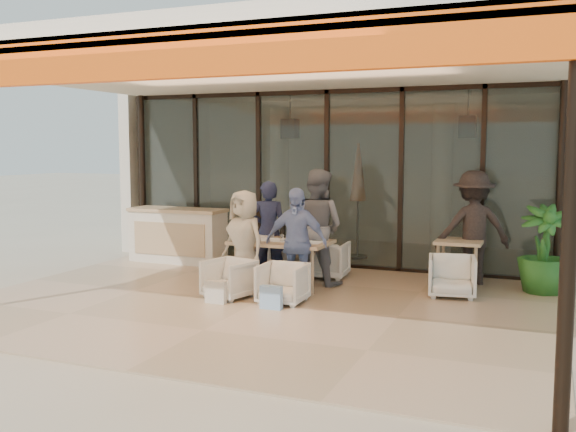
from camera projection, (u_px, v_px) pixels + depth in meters
name	position (u px, v px, depth m)	size (l,w,h in m)	color
ground	(257.00, 304.00, 8.97)	(70.00, 70.00, 0.00)	#C6B293
terrace_floor	(257.00, 303.00, 8.97)	(8.00, 6.00, 0.01)	tan
terrace_structure	(247.00, 65.00, 8.38)	(8.00, 6.00, 3.40)	silver
glass_storefront	(327.00, 179.00, 11.56)	(8.08, 0.10, 3.20)	#9EADA3
interior_block	(363.00, 145.00, 13.62)	(9.05, 3.62, 3.52)	silver
host_counter	(178.00, 235.00, 12.05)	(1.85, 0.65, 1.04)	silver
dining_table	(281.00, 244.00, 9.92)	(1.50, 0.90, 0.93)	tan
chair_far_left	(280.00, 255.00, 10.98)	(0.66, 0.62, 0.68)	white
chair_far_right	(327.00, 258.00, 10.66)	(0.67, 0.62, 0.69)	white
chair_near_left	(229.00, 277.00, 9.23)	(0.62, 0.58, 0.64)	white
chair_near_right	(283.00, 282.00, 8.92)	(0.61, 0.58, 0.63)	white
diner_navy	(268.00, 231.00, 10.47)	(0.60, 0.39, 1.64)	#1B1D3B
diner_grey	(317.00, 227.00, 10.14)	(0.89, 0.70, 1.84)	slate
diner_cream	(244.00, 241.00, 9.64)	(0.75, 0.49, 1.54)	beige
diner_periwinkle	(296.00, 242.00, 9.32)	(0.94, 0.39, 1.60)	#7384C0
tote_bag_cream	(216.00, 293.00, 8.88)	(0.30, 0.10, 0.34)	silver
tote_bag_blue	(271.00, 298.00, 8.56)	(0.30, 0.10, 0.34)	#99BFD8
side_table	(459.00, 247.00, 9.96)	(0.70, 0.70, 0.74)	tan
side_chair	(452.00, 275.00, 9.30)	(0.66, 0.62, 0.68)	white
standing_woman	(473.00, 228.00, 10.11)	(1.17, 0.67, 1.82)	black
potted_palm	(544.00, 250.00, 9.49)	(0.75, 0.75, 1.34)	#1E5919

